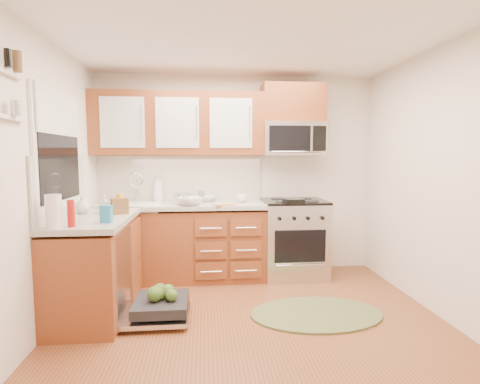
{
  "coord_description": "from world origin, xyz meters",
  "views": [
    {
      "loc": [
        -0.41,
        -3.05,
        1.5
      ],
      "look_at": [
        -0.04,
        0.85,
        1.11
      ],
      "focal_mm": 28.0,
      "sensor_mm": 36.0,
      "label": 1
    }
  ],
  "objects": [
    {
      "name": "floor",
      "position": [
        0.0,
        0.0,
        0.0
      ],
      "size": [
        3.5,
        3.5,
        0.0
      ],
      "primitive_type": "plane",
      "color": "brown",
      "rests_on": "ground"
    },
    {
      "name": "ceiling",
      "position": [
        0.0,
        0.0,
        2.5
      ],
      "size": [
        3.5,
        3.5,
        0.0
      ],
      "primitive_type": "plane",
      "rotation": [
        3.14,
        0.0,
        0.0
      ],
      "color": "white",
      "rests_on": "ground"
    },
    {
      "name": "wall_back",
      "position": [
        0.0,
        1.75,
        1.25
      ],
      "size": [
        3.5,
        0.04,
        2.5
      ],
      "primitive_type": "cube",
      "color": "silver",
      "rests_on": "ground"
    },
    {
      "name": "wall_front",
      "position": [
        0.0,
        -1.75,
        1.25
      ],
      "size": [
        3.5,
        0.04,
        2.5
      ],
      "primitive_type": "cube",
      "color": "silver",
      "rests_on": "ground"
    },
    {
      "name": "wall_left",
      "position": [
        -1.75,
        0.0,
        1.25
      ],
      "size": [
        0.04,
        3.5,
        2.5
      ],
      "primitive_type": "cube",
      "color": "silver",
      "rests_on": "ground"
    },
    {
      "name": "wall_right",
      "position": [
        1.75,
        0.0,
        1.25
      ],
      "size": [
        0.04,
        3.5,
        2.5
      ],
      "primitive_type": "cube",
      "color": "silver",
      "rests_on": "ground"
    },
    {
      "name": "base_cabinet_back",
      "position": [
        -0.73,
        1.45,
        0.42
      ],
      "size": [
        2.05,
        0.6,
        0.85
      ],
      "primitive_type": "cube",
      "color": "maroon",
      "rests_on": "ground"
    },
    {
      "name": "base_cabinet_left",
      "position": [
        -1.45,
        0.52,
        0.42
      ],
      "size": [
        0.6,
        1.25,
        0.85
      ],
      "primitive_type": "cube",
      "color": "maroon",
      "rests_on": "ground"
    },
    {
      "name": "countertop_back",
      "position": [
        -0.72,
        1.44,
        0.9
      ],
      "size": [
        2.07,
        0.64,
        0.05
      ],
      "primitive_type": "cube",
      "color": "beige",
      "rests_on": "base_cabinet_back"
    },
    {
      "name": "countertop_left",
      "position": [
        -1.44,
        0.53,
        0.9
      ],
      "size": [
        0.64,
        1.27,
        0.05
      ],
      "primitive_type": "cube",
      "color": "beige",
      "rests_on": "base_cabinet_left"
    },
    {
      "name": "backsplash_back",
      "position": [
        -0.73,
        1.74,
        1.21
      ],
      "size": [
        2.05,
        0.02,
        0.57
      ],
      "primitive_type": "cube",
      "color": "#BDB6AA",
      "rests_on": "ground"
    },
    {
      "name": "backsplash_left",
      "position": [
        -1.74,
        0.52,
        1.21
      ],
      "size": [
        0.02,
        1.25,
        0.57
      ],
      "primitive_type": "cube",
      "color": "#BDB6AA",
      "rests_on": "ground"
    },
    {
      "name": "upper_cabinets",
      "position": [
        -0.73,
        1.57,
        1.88
      ],
      "size": [
        2.05,
        0.35,
        0.75
      ],
      "primitive_type": null,
      "color": "maroon",
      "rests_on": "ground"
    },
    {
      "name": "cabinet_over_mw",
      "position": [
        0.68,
        1.57,
        2.13
      ],
      "size": [
        0.76,
        0.35,
        0.47
      ],
      "primitive_type": "cube",
      "color": "maroon",
      "rests_on": "ground"
    },
    {
      "name": "range",
      "position": [
        0.68,
        1.43,
        0.47
      ],
      "size": [
        0.76,
        0.64,
        0.95
      ],
      "primitive_type": null,
      "color": "silver",
      "rests_on": "ground"
    },
    {
      "name": "microwave",
      "position": [
        0.68,
        1.55,
        1.7
      ],
      "size": [
        0.76,
        0.38,
        0.4
      ],
      "primitive_type": null,
      "color": "silver",
      "rests_on": "ground"
    },
    {
      "name": "sink",
      "position": [
        -1.25,
        1.42,
        0.8
      ],
      "size": [
        0.62,
        0.5,
        0.26
      ],
      "primitive_type": null,
      "color": "white",
      "rests_on": "ground"
    },
    {
      "name": "dishwasher",
      "position": [
        -0.86,
        0.3,
        0.1
      ],
      "size": [
        0.7,
        0.6,
        0.2
      ],
      "primitive_type": null,
      "color": "silver",
      "rests_on": "ground"
    },
    {
      "name": "window",
      "position": [
        -1.74,
        0.5,
        1.55
      ],
      "size": [
        0.03,
        1.05,
        1.05
      ],
      "primitive_type": null,
      "color": "white",
      "rests_on": "ground"
    },
    {
      "name": "window_blind",
      "position": [
        -1.71,
        0.5,
        1.88
      ],
      "size": [
        0.02,
        0.96,
        0.4
      ],
      "primitive_type": "cube",
      "color": "white",
      "rests_on": "ground"
    },
    {
      "name": "shelf_upper",
      "position": [
        -1.72,
        -0.35,
        2.05
      ],
      "size": [
        0.04,
        0.4,
        0.03
      ],
      "primitive_type": "cube",
      "color": "white",
      "rests_on": "ground"
    },
    {
      "name": "shelf_lower",
      "position": [
        -1.72,
        -0.35,
        1.75
      ],
      "size": [
        0.04,
        0.4,
        0.03
      ],
      "primitive_type": "cube",
      "color": "white",
      "rests_on": "ground"
    },
    {
      "name": "rug",
      "position": [
        0.62,
        0.26,
        0.01
      ],
      "size": [
        1.35,
        0.98,
        0.02
      ],
      "primitive_type": null,
      "rotation": [
        0.0,
        0.0,
        -0.14
      ],
      "color": "brown",
      "rests_on": "ground"
    },
    {
      "name": "skillet",
      "position": [
        0.61,
        1.18,
        0.97
      ],
      "size": [
        0.33,
        0.33,
        0.05
      ],
      "primitive_type": "cylinder",
      "rotation": [
        0.0,
        0.0,
        -0.3
      ],
      "color": "black",
      "rests_on": "range"
    },
    {
      "name": "stock_pot",
      "position": [
        -0.69,
        1.44,
        0.99
      ],
      "size": [
        0.26,
        0.26,
        0.12
      ],
      "primitive_type": "cylinder",
      "rotation": [
        0.0,
        0.0,
        0.35
      ],
      "color": "silver",
      "rests_on": "countertop_back"
    },
    {
      "name": "cutting_board",
      "position": [
        -0.2,
        1.22,
        0.93
      ],
      "size": [
        0.29,
        0.25,
        0.02
      ],
      "primitive_type": "cube",
      "rotation": [
        0.0,
        0.0,
        0.42
      ],
      "color": "#A9834D",
      "rests_on": "countertop_back"
    },
    {
      "name": "canister",
      "position": [
        -0.46,
        1.55,
        1.0
      ],
      "size": [
        0.1,
        0.1,
        0.14
      ],
      "primitive_type": "cylinder",
      "rotation": [
        0.0,
        0.0,
        0.15
      ],
      "color": "silver",
      "rests_on": "countertop_back"
    },
    {
      "name": "paper_towel_roll",
      "position": [
        -1.6,
        -0.02,
        1.06
      ],
      "size": [
        0.16,
        0.16,
        0.27
      ],
      "primitive_type": "cylinder",
      "rotation": [
        0.0,
        0.0,
        0.32
      ],
      "color": "white",
      "rests_on": "countertop_left"
    },
    {
      "name": "mustard_bottle",
      "position": [
        -1.25,
        0.71,
        1.02
      ],
      "size": [
        0.07,
        0.07,
        0.2
      ],
      "primitive_type": "cylinder",
      "rotation": [
        0.0,
        0.0,
        -0.21
      ],
      "color": "gold",
      "rests_on": "countertop_left"
    },
    {
      "name": "red_bottle",
      "position": [
        -1.48,
        0.02,
        1.03
      ],
      "size": [
        0.07,
        0.07,
        0.22
      ],
      "primitive_type": "cylinder",
      "rotation": [
        0.0,
        0.0,
        -0.34
      ],
      "color": "#AC140E",
      "rests_on": "countertop_left"
    },
    {
      "name": "wooden_box",
      "position": [
        -1.25,
        0.68,
        1.0
      ],
      "size": [
        0.19,
        0.16,
        0.16
      ],
      "primitive_type": "cube",
      "rotation": [
        0.0,
        0.0,
        0.39
      ],
      "color": "brown",
      "rests_on": "countertop_left"
    },
    {
      "name": "blue_carton",
      "position": [
        -1.25,
        0.18,
        1.0
      ],
      "size": [
        0.1,
        0.07,
        0.15
      ],
      "primitive_type": "cube",
      "rotation": [
        0.0,
        0.0,
        -0.17
      ],
      "color": "teal",
      "rests_on": "countertop_left"
    },
    {
      "name": "bowl_a",
      "position": [
        -0.42,
        1.6,
        0.96
      ],
      "size": [
        0.29,
        0.29,
        0.07
      ],
      "primitive_type": "imported",
      "rotation": [
        0.0,
        0.0,
        -0.05
      ],
      "color": "#999999",
      "rests_on": "countertop_back"
    },
    {
      "name": "bowl_b",
      "position": [
        -0.59,
        1.25,
        0.97
      ],
      "size": [
        0.29,
        0.29,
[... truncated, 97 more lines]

